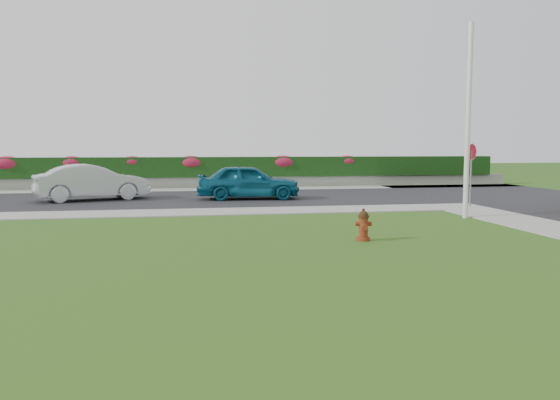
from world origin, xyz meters
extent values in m
plane|color=black|center=(0.00, 0.00, 0.00)|extent=(120.00, 120.00, 0.00)
cube|color=black|center=(-5.00, 14.00, 0.02)|extent=(26.00, 8.00, 0.04)
cube|color=gray|center=(-6.00, 9.00, 0.02)|extent=(24.00, 2.00, 0.04)
cube|color=gray|center=(7.00, 9.00, 0.02)|extent=(2.00, 2.00, 0.04)
cube|color=gray|center=(-1.00, 19.00, 0.02)|extent=(34.00, 2.00, 0.04)
cube|color=gray|center=(-1.00, 20.50, 0.30)|extent=(34.00, 0.40, 0.60)
cube|color=black|center=(-1.00, 20.60, 1.15)|extent=(32.00, 0.90, 1.10)
cylinder|color=#57120D|center=(1.21, 2.66, 0.04)|extent=(0.33, 0.33, 0.08)
cylinder|color=#57120D|center=(1.21, 2.66, 0.33)|extent=(0.23, 0.23, 0.51)
cylinder|color=black|center=(1.21, 2.66, 0.59)|extent=(0.27, 0.27, 0.05)
sphere|color=black|center=(1.21, 2.66, 0.62)|extent=(0.23, 0.23, 0.23)
cylinder|color=black|center=(1.21, 2.66, 0.75)|extent=(0.07, 0.07, 0.07)
cylinder|color=#57120D|center=(1.06, 2.68, 0.41)|extent=(0.11, 0.12, 0.11)
cylinder|color=#57120D|center=(1.35, 2.64, 0.41)|extent=(0.11, 0.12, 0.11)
cylinder|color=#57120D|center=(1.19, 2.51, 0.35)|extent=(0.16, 0.13, 0.15)
imported|color=#0D4F68|center=(-0.36, 13.25, 0.78)|extent=(4.47, 2.04, 1.49)
imported|color=#B5B8BE|center=(-6.87, 13.88, 0.79)|extent=(4.82, 3.03, 1.50)
cylinder|color=silver|center=(5.77, 6.14, 3.06)|extent=(0.16, 0.16, 6.12)
cylinder|color=slate|center=(7.49, 8.93, 1.06)|extent=(0.06, 0.06, 2.12)
cylinder|color=red|center=(7.49, 8.93, 2.08)|extent=(0.56, 0.32, 0.62)
cylinder|color=white|center=(7.49, 8.93, 2.08)|extent=(0.59, 0.32, 0.66)
ellipsoid|color=#BC2043|center=(-12.15, 20.50, 1.39)|extent=(1.54, 0.99, 0.77)
ellipsoid|color=#BC2043|center=(-8.92, 20.50, 1.43)|extent=(1.36, 0.88, 0.68)
ellipsoid|color=#BC2043|center=(-5.81, 20.50, 1.46)|extent=(1.22, 0.78, 0.61)
ellipsoid|color=#BC2043|center=(-2.68, 20.50, 1.41)|extent=(1.47, 0.95, 0.74)
ellipsoid|color=#BC2043|center=(2.43, 20.50, 1.40)|extent=(1.50, 0.96, 0.75)
ellipsoid|color=#BC2043|center=(6.21, 20.50, 1.45)|extent=(1.25, 0.80, 0.62)
camera|label=1|loc=(-3.03, -9.87, 2.27)|focal=35.00mm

